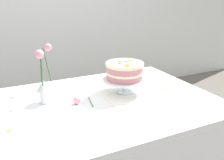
{
  "coord_description": "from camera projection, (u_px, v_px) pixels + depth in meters",
  "views": [
    {
      "loc": [
        -0.55,
        -1.28,
        1.37
      ],
      "look_at": [
        0.07,
        0.02,
        0.86
      ],
      "focal_mm": 39.42,
      "sensor_mm": 36.0,
      "label": 1
    }
  ],
  "objects": [
    {
      "name": "dining_table",
      "position": [
        104.0,
        115.0,
        1.53
      ],
      "size": [
        1.4,
        1.0,
        0.74
      ],
      "color": "white",
      "rests_on": "ground"
    },
    {
      "name": "linen_napkin",
      "position": [
        124.0,
        93.0,
        1.64
      ],
      "size": [
        0.34,
        0.34,
        0.0
      ],
      "primitive_type": "cube",
      "rotation": [
        0.0,
        0.0,
        0.06
      ],
      "color": "white",
      "rests_on": "dining_table"
    },
    {
      "name": "cake_stand",
      "position": [
        124.0,
        81.0,
        1.62
      ],
      "size": [
        0.29,
        0.29,
        0.1
      ],
      "color": "silver",
      "rests_on": "linen_napkin"
    },
    {
      "name": "layer_cake",
      "position": [
        125.0,
        71.0,
        1.59
      ],
      "size": [
        0.25,
        0.25,
        0.12
      ],
      "color": "#CC7A84",
      "rests_on": "cake_stand"
    },
    {
      "name": "flower_vase",
      "position": [
        44.0,
        81.0,
        1.45
      ],
      "size": [
        0.12,
        0.11,
        0.36
      ],
      "color": "silver",
      "rests_on": "dining_table"
    },
    {
      "name": "fallen_rose",
      "position": [
        77.0,
        100.0,
        1.47
      ],
      "size": [
        0.12,
        0.15,
        0.05
      ],
      "color": "#2D6028",
      "rests_on": "dining_table"
    },
    {
      "name": "loose_petal_0",
      "position": [
        12.0,
        98.0,
        1.56
      ],
      "size": [
        0.05,
        0.04,
        0.0
      ],
      "primitive_type": "ellipsoid",
      "rotation": [
        0.0,
        0.0,
        0.42
      ],
      "color": "#E56B51",
      "rests_on": "dining_table"
    },
    {
      "name": "loose_petal_1",
      "position": [
        10.0,
        130.0,
        1.19
      ],
      "size": [
        0.04,
        0.03,
        0.0
      ],
      "primitive_type": "ellipsoid",
      "rotation": [
        0.0,
        0.0,
        3.63
      ],
      "color": "orange",
      "rests_on": "dining_table"
    },
    {
      "name": "loose_petal_2",
      "position": [
        163.0,
        89.0,
        1.71
      ],
      "size": [
        0.02,
        0.04,
        0.0
      ],
      "primitive_type": "ellipsoid",
      "rotation": [
        0.0,
        0.0,
        1.59
      ],
      "color": "orange",
      "rests_on": "dining_table"
    },
    {
      "name": "loose_petal_3",
      "position": [
        25.0,
        160.0,
        0.98
      ],
      "size": [
        0.03,
        0.04,
        0.01
      ],
      "primitive_type": "ellipsoid",
      "rotation": [
        0.0,
        0.0,
        4.26
      ],
      "color": "pink",
      "rests_on": "dining_table"
    }
  ]
}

